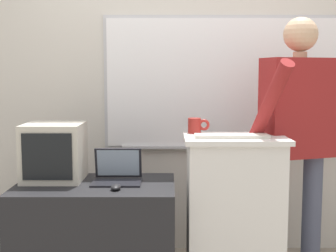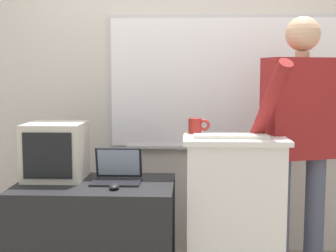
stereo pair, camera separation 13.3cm
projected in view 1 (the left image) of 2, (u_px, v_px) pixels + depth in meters
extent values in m
cube|color=beige|center=(178.00, 63.00, 3.69)|extent=(6.40, 0.12, 3.00)
cube|color=#B7B7BC|center=(251.00, 83.00, 3.65)|extent=(2.30, 0.02, 1.04)
cube|color=white|center=(251.00, 83.00, 3.64)|extent=(2.25, 0.02, 0.99)
cube|color=#B7B7BC|center=(250.00, 147.00, 3.68)|extent=(2.03, 0.04, 0.02)
cube|color=silver|center=(233.00, 219.00, 2.95)|extent=(0.58, 0.41, 1.00)
cube|color=silver|center=(234.00, 139.00, 2.89)|extent=(0.63, 0.45, 0.03)
cube|color=black|center=(96.00, 240.00, 2.96)|extent=(0.99, 0.63, 0.73)
cylinder|color=#474C60|center=(277.00, 221.00, 3.11)|extent=(0.13, 0.13, 0.86)
cylinder|color=#474C60|center=(311.00, 218.00, 3.19)|extent=(0.13, 0.13, 0.86)
cube|color=maroon|center=(298.00, 108.00, 3.07)|extent=(0.52, 0.36, 0.65)
cylinder|color=tan|center=(299.00, 55.00, 3.03)|extent=(0.09, 0.09, 0.04)
sphere|color=tan|center=(300.00, 34.00, 3.01)|extent=(0.22, 0.22, 0.22)
cylinder|color=maroon|center=(269.00, 104.00, 2.79)|extent=(0.22, 0.45, 0.54)
cylinder|color=maroon|center=(331.00, 110.00, 3.15)|extent=(0.08, 0.08, 0.62)
cube|color=black|center=(116.00, 183.00, 2.92)|extent=(0.31, 0.20, 0.01)
cube|color=black|center=(118.00, 163.00, 3.03)|extent=(0.30, 0.05, 0.20)
cube|color=#8C9EB2|center=(117.00, 163.00, 3.02)|extent=(0.27, 0.04, 0.17)
cube|color=beige|center=(231.00, 136.00, 2.83)|extent=(0.45, 0.13, 0.02)
ellipsoid|color=black|center=(115.00, 187.00, 2.77)|extent=(0.06, 0.10, 0.03)
cube|color=#BCB7A8|center=(54.00, 152.00, 3.02)|extent=(0.37, 0.36, 0.37)
cube|color=black|center=(46.00, 157.00, 2.83)|extent=(0.30, 0.01, 0.29)
cylinder|color=maroon|center=(194.00, 126.00, 3.03)|extent=(0.08, 0.08, 0.10)
torus|color=maroon|center=(203.00, 125.00, 3.03)|extent=(0.07, 0.02, 0.07)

